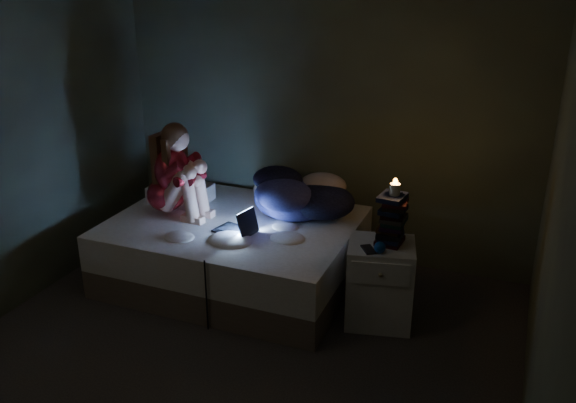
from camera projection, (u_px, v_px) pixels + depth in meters
The scene contains 13 objects.
floor at pixel (223, 370), 3.91m from camera, with size 3.60×3.80×0.02m, color black.
wall_back at pixel (323, 108), 5.07m from camera, with size 3.60×0.02×2.60m, color #34362D.
wall_right at pixel (561, 227), 2.80m from camera, with size 0.02×3.80×2.60m, color #34362D.
bed at pixel (234, 251), 4.92m from camera, with size 1.89×1.42×0.52m, color beige, non-canonical shape.
pillow at pixel (181, 193), 5.20m from camera, with size 0.48×0.34×0.14m, color white.
woman at pixel (165, 168), 4.84m from camera, with size 0.48×0.31×0.77m, color maroon, non-canonical shape.
laptop at pixel (234, 219), 4.59m from camera, with size 0.30×0.21×0.21m, color black, non-canonical shape.
clothes_pile at pixel (293, 191), 4.87m from camera, with size 0.68×0.54×0.41m, color navy, non-canonical shape.
nightstand at pixel (379, 283), 4.33m from camera, with size 0.46×0.41×0.61m, color silver.
book_stack at pixel (393, 220), 4.17m from camera, with size 0.19×0.25×0.34m, color black, non-canonical shape.
candle at pixel (395, 191), 4.09m from camera, with size 0.07×0.07×0.08m, color beige.
phone at pixel (365, 248), 4.15m from camera, with size 0.07×0.14×0.01m, color black.
blue_orb at pixel (375, 247), 4.09m from camera, with size 0.08×0.08×0.08m, color navy.
Camera 1 is at (1.60, -2.84, 2.44)m, focal length 37.94 mm.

